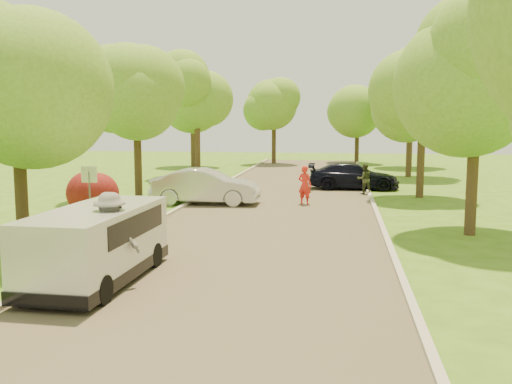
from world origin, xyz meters
The scene contains 23 objects.
ground centered at (0.00, 0.00, 0.00)m, with size 100.00×100.00×0.00m, color #3D6518.
road centered at (0.00, 8.00, 0.01)m, with size 8.00×60.00×0.01m, color #4C4438.
curb_left centered at (-4.05, 8.00, 0.06)m, with size 0.18×60.00×0.12m, color #B2AD9E.
curb_right centered at (4.05, 8.00, 0.06)m, with size 0.18×60.00×0.12m, color #B2AD9E.
street_sign centered at (-5.80, 4.00, 1.56)m, with size 0.55×0.06×2.17m.
red_shrub centered at (-6.30, 5.50, 1.10)m, with size 1.70×1.70×1.95m.
tree_l_mida centered at (-6.30, 1.00, 5.17)m, with size 4.71×4.60×7.39m.
tree_l_midb centered at (-6.81, 12.00, 4.59)m, with size 4.30×4.20×6.62m.
tree_l_far centered at (-6.39, 22.00, 5.47)m, with size 4.92×4.80×7.79m.
tree_r_mida centered at (7.02, 5.00, 5.54)m, with size 5.13×5.00×7.95m.
tree_r_midb centered at (6.60, 14.00, 4.88)m, with size 4.51×4.40×7.01m.
tree_r_far centered at (7.23, 24.00, 5.83)m, with size 5.33×5.20×8.34m.
tree_bg_a centered at (-8.78, 30.00, 5.31)m, with size 5.12×5.00×7.72m.
tree_bg_b centered at (8.22, 32.00, 5.54)m, with size 5.12×5.00×7.95m.
tree_bg_c centered at (-2.79, 34.00, 5.02)m, with size 4.92×4.80×7.33m.
tree_bg_d centered at (4.22, 36.00, 5.31)m, with size 5.12×5.00×7.72m.
minivan centered at (-2.92, -1.90, 0.91)m, with size 1.95×4.69×1.73m.
silver_sedan centered at (-3.30, 10.36, 0.79)m, with size 1.66×4.77×1.57m, color silver.
dark_sedan centered at (3.30, 16.80, 0.70)m, with size 1.96×4.83×1.40m, color black.
longboard centered at (-2.50, -2.16, 0.11)m, with size 0.30×1.03×0.12m.
skateboarder centered at (-2.50, -2.16, 1.14)m, with size 1.30×0.75×2.01m, color slate.
person_striped centered at (1.06, 10.85, 0.86)m, with size 0.63×0.41×1.73m, color red.
person_olive centered at (3.80, 14.83, 0.77)m, with size 0.74×0.58×1.53m, color #323822.
Camera 1 is at (2.56, -14.09, 3.75)m, focal length 40.00 mm.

